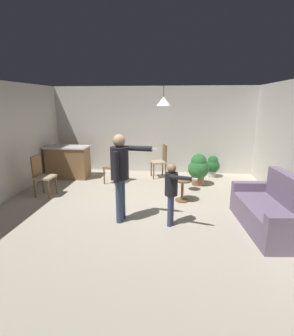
# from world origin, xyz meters

# --- Properties ---
(ground) EXTENTS (7.68, 7.68, 0.00)m
(ground) POSITION_xyz_m (0.00, 0.00, 0.00)
(ground) COLOR #B2A893
(wall_back) EXTENTS (6.40, 0.10, 2.70)m
(wall_back) POSITION_xyz_m (0.00, 3.20, 1.35)
(wall_back) COLOR beige
(wall_back) RESTS_ON ground
(couch_floral) EXTENTS (1.02, 1.87, 1.00)m
(couch_floral) POSITION_xyz_m (2.51, -0.57, 0.33)
(couch_floral) COLOR slate
(couch_floral) RESTS_ON ground
(kitchen_counter) EXTENTS (1.26, 0.66, 0.95)m
(kitchen_counter) POSITION_xyz_m (-2.45, 2.19, 0.48)
(kitchen_counter) COLOR olive
(kitchen_counter) RESTS_ON ground
(side_table_by_couch) EXTENTS (0.44, 0.44, 0.52)m
(side_table_by_couch) POSITION_xyz_m (0.93, 0.62, 0.33)
(side_table_by_couch) COLOR brown
(side_table_by_couch) RESTS_ON ground
(person_adult) EXTENTS (0.85, 0.48, 1.68)m
(person_adult) POSITION_xyz_m (-0.25, -0.54, 1.04)
(person_adult) COLOR #384260
(person_adult) RESTS_ON ground
(person_child) EXTENTS (0.56, 0.44, 1.17)m
(person_child) POSITION_xyz_m (0.71, -0.62, 0.73)
(person_child) COLOR #384260
(person_child) RESTS_ON ground
(dining_chair_by_counter) EXTENTS (0.52, 0.52, 1.00)m
(dining_chair_by_counter) POSITION_xyz_m (0.32, 2.50, 0.55)
(dining_chair_by_counter) COLOR brown
(dining_chair_by_counter) RESTS_ON ground
(dining_chair_near_wall) EXTENTS (0.53, 0.53, 1.00)m
(dining_chair_near_wall) POSITION_xyz_m (-0.95, 1.83, 0.55)
(dining_chair_near_wall) COLOR brown
(dining_chair_near_wall) RESTS_ON ground
(dining_chair_centre_back) EXTENTS (0.44, 0.44, 1.00)m
(dining_chair_centre_back) POSITION_xyz_m (-2.44, 0.60, 0.55)
(dining_chair_centre_back) COLOR brown
(dining_chair_centre_back) RESTS_ON ground
(potted_plant_corner) EXTENTS (0.43, 0.43, 0.65)m
(potted_plant_corner) POSITION_xyz_m (1.88, 2.74, 0.36)
(potted_plant_corner) COLOR #B7B2AD
(potted_plant_corner) RESTS_ON ground
(potted_plant_by_wall) EXTENTS (0.57, 0.57, 0.87)m
(potted_plant_by_wall) POSITION_xyz_m (1.39, 1.89, 0.48)
(potted_plant_by_wall) COLOR brown
(potted_plant_by_wall) RESTS_ON ground
(spare_remote_on_table) EXTENTS (0.13, 0.04, 0.04)m
(spare_remote_on_table) POSITION_xyz_m (0.91, 0.67, 0.54)
(spare_remote_on_table) COLOR white
(spare_remote_on_table) RESTS_ON side_table_by_couch
(ceiling_light_pendant) EXTENTS (0.32, 0.32, 0.55)m
(ceiling_light_pendant) POSITION_xyz_m (0.46, 0.83, 2.25)
(ceiling_light_pendant) COLOR silver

